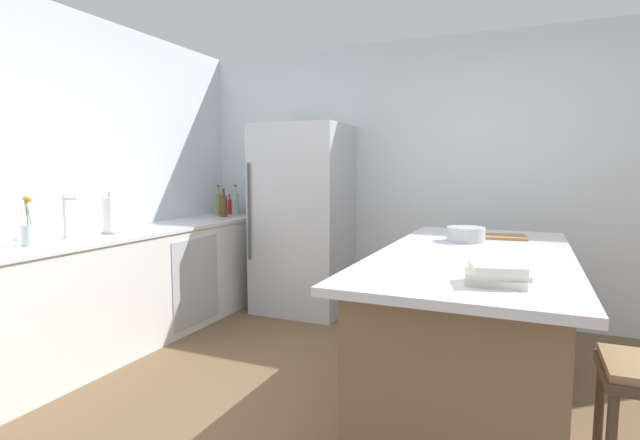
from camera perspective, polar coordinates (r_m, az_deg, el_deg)
The scene contains 16 objects.
ground_plane at distance 2.86m, azimuth 4.53°, elevation -23.13°, with size 7.20×7.20×0.00m, color brown.
wall_rear at distance 4.69m, azimuth 13.69°, elevation 4.73°, with size 6.00×0.10×2.60m, color silver.
wall_left at distance 4.02m, azimuth -30.54°, elevation 3.88°, with size 0.10×6.00×2.60m, color silver.
counter_run_left at distance 4.19m, azimuth -21.20°, elevation -7.30°, with size 0.64×3.19×0.91m.
kitchen_island at distance 3.01m, azimuth 17.62°, elevation -12.19°, with size 1.04×2.26×0.92m.
refrigerator at distance 4.69m, azimuth -2.04°, elevation 0.11°, with size 0.85×0.74×1.82m.
sink_faucet at distance 3.77m, azimuth -27.91°, elevation 0.37°, with size 0.15×0.05×0.30m.
flower_vase at distance 3.54m, azimuth -31.30°, elevation -1.17°, with size 0.09×0.09×0.32m.
paper_towel_roll at distance 3.96m, azimuth -23.65°, elevation 0.45°, with size 0.14×0.14×0.31m.
hot_sauce_bottle at distance 5.30m, azimuth -10.69°, elevation 1.61°, with size 0.04×0.04×0.22m.
gin_bottle at distance 5.14m, azimuth -10.01°, elevation 1.91°, with size 0.07×0.07×0.32m.
olive_oil_bottle at distance 5.13m, azimuth -11.96°, elevation 1.92°, with size 0.06×0.06×0.32m.
syrup_bottle at distance 4.99m, azimuth -11.35°, elevation 1.66°, with size 0.07×0.07×0.29m.
cookbook_stack at distance 2.11m, azimuth 20.26°, elevation -6.10°, with size 0.27×0.22×0.09m.
mixing_bowl at distance 3.29m, azimuth 16.93°, elevation -1.64°, with size 0.25×0.25×0.10m.
cutting_board at distance 3.56m, azimuth 20.49°, elevation -1.85°, with size 0.38×0.28×0.02m.
Camera 1 is at (0.80, -2.37, 1.39)m, focal length 26.94 mm.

